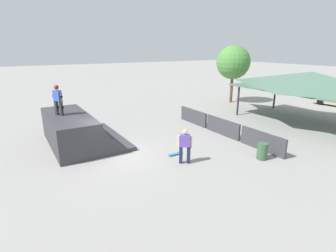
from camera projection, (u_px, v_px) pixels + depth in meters
ground_plane at (114, 155)px, 13.82m from camera, size 160.00×160.00×0.00m
quarter_pipe_ramp at (75, 131)px, 15.15m from camera, size 5.59×3.97×1.81m
skater_on_deck at (58, 98)px, 14.37m from camera, size 0.69×0.53×1.70m
skateboard_on_deck at (60, 112)px, 15.05m from camera, size 0.80×0.52×0.09m
bystander_walking at (185, 145)px, 12.59m from camera, size 0.47×0.65×1.74m
skateboard_on_ground at (175, 154)px, 13.80m from camera, size 0.20×0.79×0.09m
barrier_fence at (222, 127)px, 16.88m from camera, size 9.22×0.12×1.05m
pavilion_shelter at (311, 82)px, 18.60m from camera, size 10.63×5.52×3.82m
tree_far_back at (233, 62)px, 26.00m from camera, size 3.32×3.32×5.68m
trash_bin at (262, 151)px, 13.20m from camera, size 0.52×0.52×0.85m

